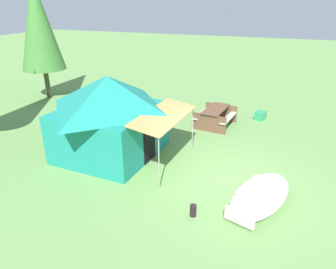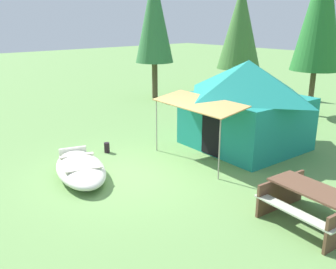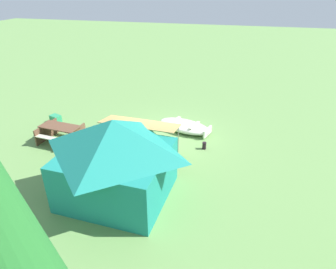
{
  "view_description": "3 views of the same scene",
  "coord_description": "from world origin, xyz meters",
  "px_view_note": "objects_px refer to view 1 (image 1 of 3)",
  "views": [
    {
      "loc": [
        -8.23,
        -1.35,
        5.07
      ],
      "look_at": [
        0.3,
        1.93,
        1.11
      ],
      "focal_mm": 33.62,
      "sensor_mm": 36.0,
      "label": 1
    },
    {
      "loc": [
        7.54,
        -5.2,
        3.98
      ],
      "look_at": [
        0.04,
        1.21,
        0.89
      ],
      "focal_mm": 39.52,
      "sensor_mm": 36.0,
      "label": 2
    },
    {
      "loc": [
        -3.11,
        11.47,
        6.46
      ],
      "look_at": [
        -0.47,
        1.01,
        0.82
      ],
      "focal_mm": 31.65,
      "sensor_mm": 36.0,
      "label": 3
    }
  ],
  "objects_px": {
    "beached_rowboat": "(260,195)",
    "pine_tree_back_right": "(38,24)",
    "picnic_table": "(215,115)",
    "cooler_box": "(260,116)",
    "fuel_can": "(193,210)",
    "canvas_cabin_tent": "(110,115)"
  },
  "relations": [
    {
      "from": "cooler_box",
      "to": "pine_tree_back_right",
      "type": "relative_size",
      "value": 0.08
    },
    {
      "from": "pine_tree_back_right",
      "to": "fuel_can",
      "type": "bearing_deg",
      "value": -124.23
    },
    {
      "from": "beached_rowboat",
      "to": "picnic_table",
      "type": "height_order",
      "value": "picnic_table"
    },
    {
      "from": "beached_rowboat",
      "to": "pine_tree_back_right",
      "type": "height_order",
      "value": "pine_tree_back_right"
    },
    {
      "from": "picnic_table",
      "to": "beached_rowboat",
      "type": "bearing_deg",
      "value": -154.65
    },
    {
      "from": "beached_rowboat",
      "to": "pine_tree_back_right",
      "type": "relative_size",
      "value": 0.46
    },
    {
      "from": "picnic_table",
      "to": "pine_tree_back_right",
      "type": "xyz_separation_m",
      "value": [
        0.88,
        9.64,
        3.38
      ]
    },
    {
      "from": "beached_rowboat",
      "to": "pine_tree_back_right",
      "type": "distance_m",
      "value": 13.97
    },
    {
      "from": "picnic_table",
      "to": "cooler_box",
      "type": "xyz_separation_m",
      "value": [
        1.44,
        -1.77,
        -0.3
      ]
    },
    {
      "from": "cooler_box",
      "to": "beached_rowboat",
      "type": "bearing_deg",
      "value": -174.22
    },
    {
      "from": "picnic_table",
      "to": "fuel_can",
      "type": "bearing_deg",
      "value": -171.69
    },
    {
      "from": "cooler_box",
      "to": "pine_tree_back_right",
      "type": "bearing_deg",
      "value": 92.78
    },
    {
      "from": "beached_rowboat",
      "to": "canvas_cabin_tent",
      "type": "bearing_deg",
      "value": 76.88
    },
    {
      "from": "picnic_table",
      "to": "cooler_box",
      "type": "bearing_deg",
      "value": -50.86
    },
    {
      "from": "canvas_cabin_tent",
      "to": "fuel_can",
      "type": "height_order",
      "value": "canvas_cabin_tent"
    },
    {
      "from": "beached_rowboat",
      "to": "picnic_table",
      "type": "distance_m",
      "value": 5.69
    },
    {
      "from": "beached_rowboat",
      "to": "cooler_box",
      "type": "height_order",
      "value": "beached_rowboat"
    },
    {
      "from": "canvas_cabin_tent",
      "to": "beached_rowboat",
      "type": "bearing_deg",
      "value": -103.12
    },
    {
      "from": "beached_rowboat",
      "to": "fuel_can",
      "type": "xyz_separation_m",
      "value": [
        -1.16,
        1.51,
        -0.08
      ]
    },
    {
      "from": "fuel_can",
      "to": "beached_rowboat",
      "type": "bearing_deg",
      "value": -52.45
    },
    {
      "from": "fuel_can",
      "to": "pine_tree_back_right",
      "type": "bearing_deg",
      "value": 55.77
    },
    {
      "from": "canvas_cabin_tent",
      "to": "picnic_table",
      "type": "bearing_deg",
      "value": -35.55
    }
  ]
}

